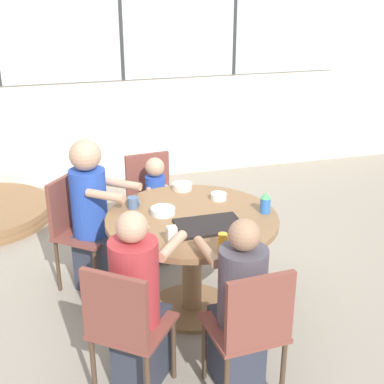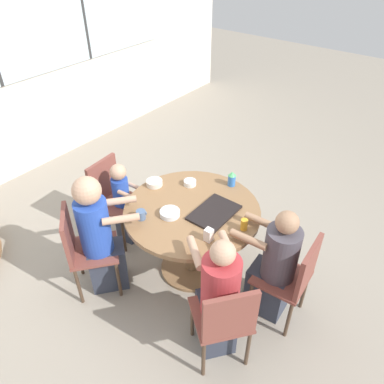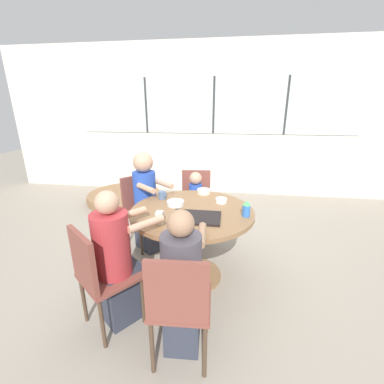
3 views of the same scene
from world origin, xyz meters
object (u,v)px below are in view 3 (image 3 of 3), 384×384
at_px(person_woman_green_shirt, 147,205).
at_px(coffee_mug, 162,195).
at_px(bowl_fruit, 175,203).
at_px(milk_carton_small, 160,218).
at_px(bowl_white_shallow, 221,200).
at_px(chair_for_man_blue_shirt, 179,301).
at_px(bowl_cereal, 204,191).
at_px(chair_for_man_teal_shirt, 98,272).
at_px(juice_glass, 189,229).
at_px(chair_for_toddler, 196,197).
at_px(sippy_cup, 246,208).
at_px(folded_table_stack, 125,197).
at_px(chair_for_woman_green_shirt, 140,204).
at_px(person_man_blue_shirt, 182,287).
at_px(person_toddler, 195,207).
at_px(person_man_teal_shirt, 118,264).

bearing_deg(person_woman_green_shirt, coffee_mug, 85.71).
bearing_deg(bowl_fruit, milk_carton_small, -95.76).
xyz_separation_m(coffee_mug, bowl_white_shallow, (0.63, -0.02, -0.02)).
distance_m(chair_for_man_blue_shirt, bowl_cereal, 1.47).
xyz_separation_m(chair_for_man_teal_shirt, juice_glass, (0.65, 0.27, 0.27)).
height_order(chair_for_toddler, bowl_fruit, chair_for_toddler).
bearing_deg(chair_for_man_teal_shirt, chair_for_man_blue_shirt, 20.92).
height_order(chair_for_man_teal_shirt, chair_for_toddler, same).
height_order(chair_for_man_teal_shirt, bowl_white_shallow, chair_for_man_teal_shirt).
bearing_deg(sippy_cup, bowl_fruit, 166.04).
bearing_deg(sippy_cup, juice_glass, -137.63).
height_order(bowl_white_shallow, folded_table_stack, bowl_white_shallow).
height_order(chair_for_man_blue_shirt, person_woman_green_shirt, person_woman_green_shirt).
relative_size(person_woman_green_shirt, juice_glass, 12.25).
height_order(chair_for_woman_green_shirt, milk_carton_small, chair_for_woman_green_shirt).
xyz_separation_m(chair_for_woman_green_shirt, bowl_fruit, (0.56, -0.51, 0.25)).
height_order(chair_for_woman_green_shirt, bowl_white_shallow, chair_for_woman_green_shirt).
distance_m(person_man_blue_shirt, milk_carton_small, 0.62).
height_order(chair_for_woman_green_shirt, coffee_mug, chair_for_woman_green_shirt).
distance_m(chair_for_toddler, person_woman_green_shirt, 0.70).
relative_size(juice_glass, folded_table_stack, 0.07).
bearing_deg(bowl_fruit, chair_for_woman_green_shirt, 137.70).
bearing_deg(folded_table_stack, sippy_cup, -45.41).
xyz_separation_m(person_toddler, milk_carton_small, (-0.15, -1.14, 0.36)).
distance_m(person_man_blue_shirt, juice_glass, 0.43).
xyz_separation_m(chair_for_toddler, coffee_mug, (-0.27, -0.70, 0.26)).
bearing_deg(milk_carton_small, chair_for_man_blue_shirt, -65.63).
bearing_deg(bowl_white_shallow, coffee_mug, 177.92).
height_order(person_toddler, sippy_cup, person_toddler).
relative_size(chair_for_man_teal_shirt, sippy_cup, 5.98).
bearing_deg(chair_for_woman_green_shirt, bowl_white_shallow, 108.92).
relative_size(milk_carton_small, bowl_fruit, 0.64).
xyz_separation_m(milk_carton_small, bowl_cereal, (0.29, 0.83, -0.03)).
xyz_separation_m(person_toddler, bowl_white_shallow, (0.34, -0.57, 0.33)).
bearing_deg(bowl_cereal, chair_for_man_blue_shirt, -90.18).
xyz_separation_m(chair_for_man_teal_shirt, bowl_white_shallow, (0.87, 0.99, 0.25)).
distance_m(person_woman_green_shirt, person_man_teal_shirt, 1.14).
xyz_separation_m(sippy_cup, milk_carton_small, (-0.73, -0.26, -0.02)).
bearing_deg(juice_glass, folded_table_stack, 122.85).
bearing_deg(bowl_cereal, person_woman_green_shirt, 178.76).
xyz_separation_m(person_man_teal_shirt, milk_carton_small, (0.27, 0.29, 0.29)).
relative_size(coffee_mug, milk_carton_small, 0.77).
relative_size(person_man_teal_shirt, bowl_cereal, 7.46).
distance_m(chair_for_man_teal_shirt, bowl_white_shallow, 1.34).
relative_size(person_woman_green_shirt, bowl_cereal, 7.88).
xyz_separation_m(juice_glass, bowl_cereal, (0.01, 0.98, -0.02)).
height_order(person_woman_green_shirt, sippy_cup, person_woman_green_shirt).
xyz_separation_m(chair_for_man_blue_shirt, bowl_fruit, (-0.24, 1.05, 0.25)).
relative_size(sippy_cup, bowl_cereal, 0.97).
height_order(sippy_cup, bowl_cereal, sippy_cup).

